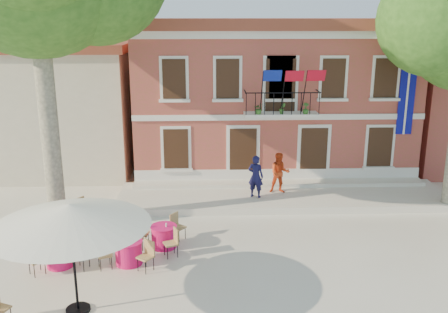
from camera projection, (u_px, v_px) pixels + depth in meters
ground at (244, 246)px, 17.08m from camera, size 90.00×90.00×0.00m
main_building at (269, 93)px, 25.74m from camera, size 13.50×9.59×7.50m
neighbor_west at (51, 102)px, 26.47m from camera, size 9.40×9.40×6.40m
terrace at (283, 197)px, 21.35m from camera, size 14.00×3.40×0.30m
patio_umbrella at (70, 216)px, 12.59m from camera, size 4.09×4.09×3.04m
pedestrian_navy at (256, 176)px, 20.66m from camera, size 0.77×0.65×1.79m
pedestrian_orange at (280, 173)px, 21.19m from camera, size 0.86×0.67×1.75m
cafe_table_0 at (60, 253)px, 15.62m from camera, size 1.83×1.79×0.95m
cafe_table_1 at (129, 251)px, 15.76m from camera, size 1.85×1.75×0.95m
cafe_table_3 at (68, 218)px, 18.40m from camera, size 1.70×1.87×0.95m
cafe_table_4 at (164, 235)px, 16.90m from camera, size 1.74×1.86×0.95m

